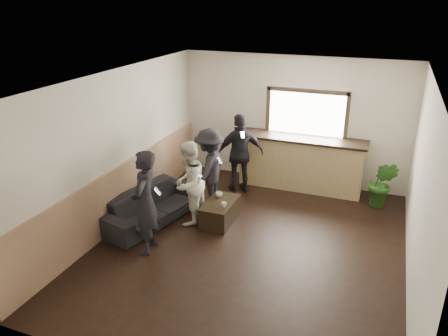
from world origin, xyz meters
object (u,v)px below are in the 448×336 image
at_px(bar_counter, 301,160).
at_px(person_d, 240,154).
at_px(potted_plant, 382,184).
at_px(person_a, 145,202).
at_px(person_c, 209,169).
at_px(coffee_table, 220,212).
at_px(person_b, 188,183).
at_px(cup_a, 219,195).
at_px(cup_b, 224,205).
at_px(sofa, 151,206).

height_order(bar_counter, person_d, bar_counter).
height_order(potted_plant, person_d, person_d).
distance_m(person_a, person_c, 1.88).
relative_size(coffee_table, person_d, 0.53).
xyz_separation_m(coffee_table, person_c, (-0.43, 0.51, 0.61)).
relative_size(person_b, person_c, 0.97).
relative_size(cup_a, potted_plant, 0.12).
height_order(coffee_table, cup_a, cup_a).
xyz_separation_m(cup_b, person_c, (-0.57, 0.68, 0.36)).
bearing_deg(potted_plant, sofa, -151.48).
bearing_deg(sofa, person_d, -17.20).
distance_m(person_b, person_d, 1.70).
distance_m(coffee_table, person_a, 1.68).
height_order(sofa, cup_b, sofa).
bearing_deg(person_d, potted_plant, 154.55).
xyz_separation_m(potted_plant, person_c, (-3.19, -1.22, 0.32)).
relative_size(person_a, person_d, 1.03).
height_order(bar_counter, cup_b, bar_counter).
distance_m(potted_plant, person_d, 2.91).
relative_size(bar_counter, cup_a, 22.02).
xyz_separation_m(bar_counter, person_d, (-1.17, -0.67, 0.21)).
xyz_separation_m(cup_b, person_b, (-0.67, -0.05, 0.33)).
relative_size(bar_counter, person_c, 1.67).
relative_size(person_a, person_c, 1.08).
xyz_separation_m(coffee_table, cup_b, (0.14, -0.17, 0.25)).
height_order(bar_counter, cup_a, bar_counter).
bearing_deg(cup_b, person_b, -175.65).
distance_m(sofa, person_c, 1.32).
distance_m(sofa, coffee_table, 1.29).
bearing_deg(person_c, potted_plant, 112.30).
distance_m(coffee_table, person_d, 1.57).
relative_size(sofa, person_b, 1.33).
distance_m(person_a, person_d, 2.84).
bearing_deg(cup_b, person_a, -127.79).
bearing_deg(person_b, sofa, -73.89).
relative_size(cup_b, potted_plant, 0.10).
xyz_separation_m(cup_a, person_b, (-0.44, -0.41, 0.33)).
height_order(cup_a, cup_b, cup_a).
height_order(sofa, person_b, person_b).
bearing_deg(coffee_table, bar_counter, 63.17).
bearing_deg(sofa, coffee_table, -57.07).
xyz_separation_m(person_a, person_b, (0.23, 1.12, -0.09)).
bearing_deg(person_b, cup_b, 93.62).
relative_size(coffee_table, person_b, 0.58).
height_order(cup_a, person_a, person_a).
distance_m(bar_counter, person_b, 2.82).
height_order(coffee_table, person_a, person_a).
xyz_separation_m(cup_b, person_d, (-0.25, 1.59, 0.40)).
relative_size(cup_b, person_b, 0.06).
height_order(coffee_table, potted_plant, potted_plant).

